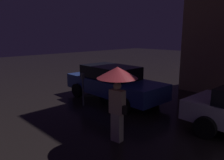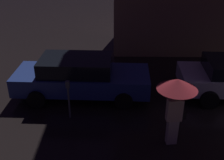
{
  "view_description": "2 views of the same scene",
  "coord_description": "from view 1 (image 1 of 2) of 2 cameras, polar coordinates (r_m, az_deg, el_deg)",
  "views": [
    {
      "loc": [
        -1.33,
        -5.15,
        2.78
      ],
      "look_at": [
        -6.45,
        -0.11,
        1.27
      ],
      "focal_mm": 35.0,
      "sensor_mm": 36.0,
      "label": 1
    },
    {
      "loc": [
        -6.61,
        -7.51,
        5.14
      ],
      "look_at": [
        -6.72,
        -0.2,
        1.4
      ],
      "focal_mm": 45.0,
      "sensor_mm": 36.0,
      "label": 2
    }
  ],
  "objects": [
    {
      "name": "parked_car_blue",
      "position": [
        9.4,
        0.16,
        -0.6
      ],
      "size": [
        4.75,
        1.93,
        1.46
      ],
      "rotation": [
        0.0,
        0.0,
        -0.03
      ],
      "color": "navy",
      "rests_on": "ground"
    },
    {
      "name": "parking_meter",
      "position": [
        8.62,
        -7.61,
        -1.5
      ],
      "size": [
        0.12,
        0.1,
        1.31
      ],
      "color": "#4C5154",
      "rests_on": "ground"
    },
    {
      "name": "pedestrian_with_umbrella",
      "position": [
        5.5,
        1.41,
        -0.63
      ],
      "size": [
        1.04,
        1.04,
        1.99
      ],
      "rotation": [
        0.0,
        0.0,
        0.12
      ],
      "color": "beige",
      "rests_on": "ground"
    }
  ]
}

